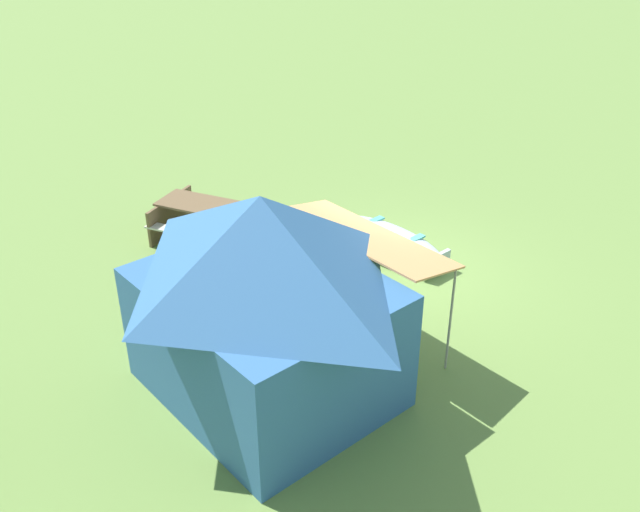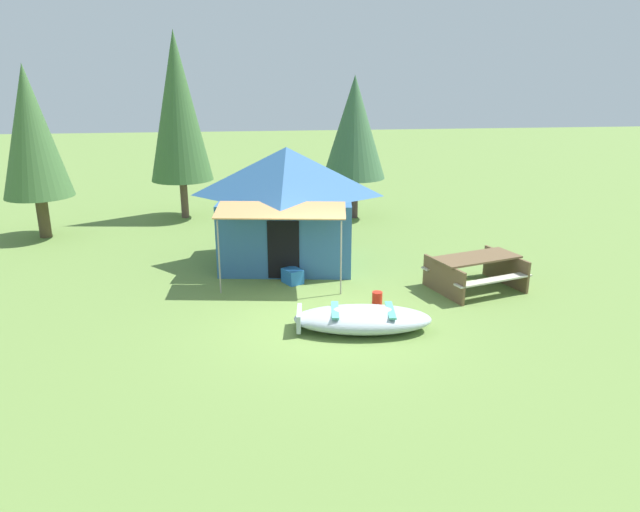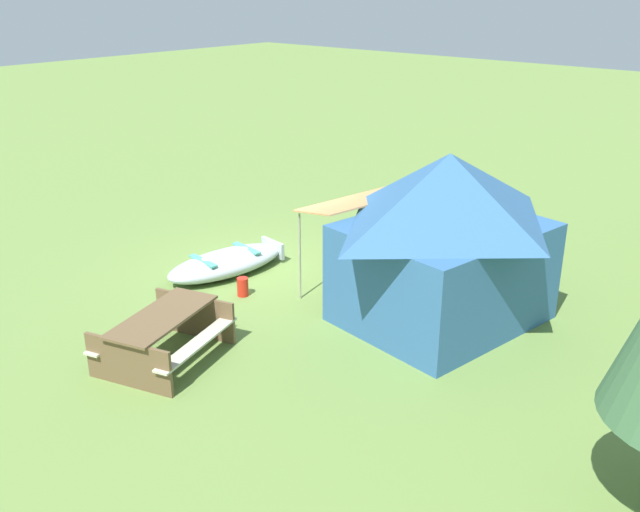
# 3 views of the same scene
# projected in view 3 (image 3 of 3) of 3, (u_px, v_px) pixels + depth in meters

# --- Properties ---
(ground_plane) EXTENTS (80.00, 80.00, 0.00)m
(ground_plane) POSITION_uv_depth(u_px,v_px,m) (269.00, 272.00, 14.74)
(ground_plane) COLOR olive
(beached_rowboat) EXTENTS (2.81, 1.45, 0.46)m
(beached_rowboat) POSITION_uv_depth(u_px,v_px,m) (226.00, 262.00, 14.59)
(beached_rowboat) COLOR #A8B5BD
(beached_rowboat) RESTS_ON ground_plane
(canvas_cabin_tent) EXTENTS (3.91, 4.26, 3.03)m
(canvas_cabin_tent) POSITION_uv_depth(u_px,v_px,m) (444.00, 236.00, 12.15)
(canvas_cabin_tent) COLOR #326197
(canvas_cabin_tent) RESTS_ON ground_plane
(picnic_table) EXTENTS (2.34, 2.04, 0.79)m
(picnic_table) POSITION_uv_depth(u_px,v_px,m) (163.00, 332.00, 11.19)
(picnic_table) COLOR brown
(picnic_table) RESTS_ON ground_plane
(cooler_box) EXTENTS (0.54, 0.58, 0.34)m
(cooler_box) POSITION_uv_depth(u_px,v_px,m) (369.00, 286.00, 13.65)
(cooler_box) COLOR blue
(cooler_box) RESTS_ON ground_plane
(fuel_can) EXTENTS (0.31, 0.31, 0.37)m
(fuel_can) POSITION_uv_depth(u_px,v_px,m) (243.00, 287.00, 13.57)
(fuel_can) COLOR red
(fuel_can) RESTS_ON ground_plane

